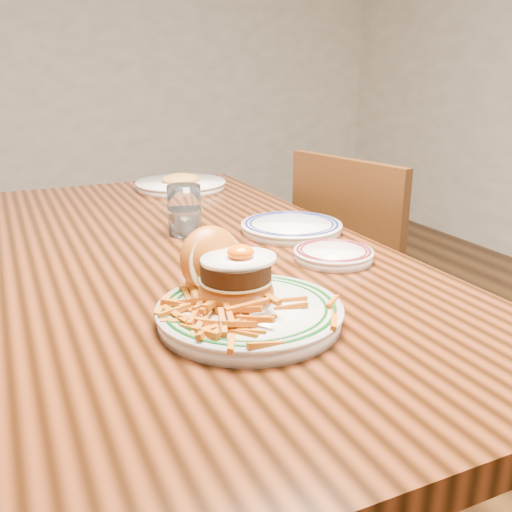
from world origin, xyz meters
name	(u,v)px	position (x,y,z in m)	size (l,w,h in m)	color
table	(181,288)	(0.00, 0.00, 0.66)	(0.85, 1.60, 0.75)	black
chair_right	(367,288)	(0.66, 0.21, 0.47)	(0.50, 0.50, 0.89)	#42210D
main_plate	(243,297)	(-0.01, -0.38, 0.79)	(0.29, 0.31, 0.14)	silver
side_plate	(333,254)	(0.27, -0.20, 0.76)	(0.16, 0.16, 0.02)	silver
rear_plate	(291,227)	(0.28, 0.02, 0.76)	(0.24, 0.24, 0.03)	silver
water_glass	(185,213)	(0.05, 0.11, 0.80)	(0.08, 0.08, 0.12)	white
far_plate	(181,184)	(0.20, 0.60, 0.77)	(0.29, 0.29, 0.05)	silver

